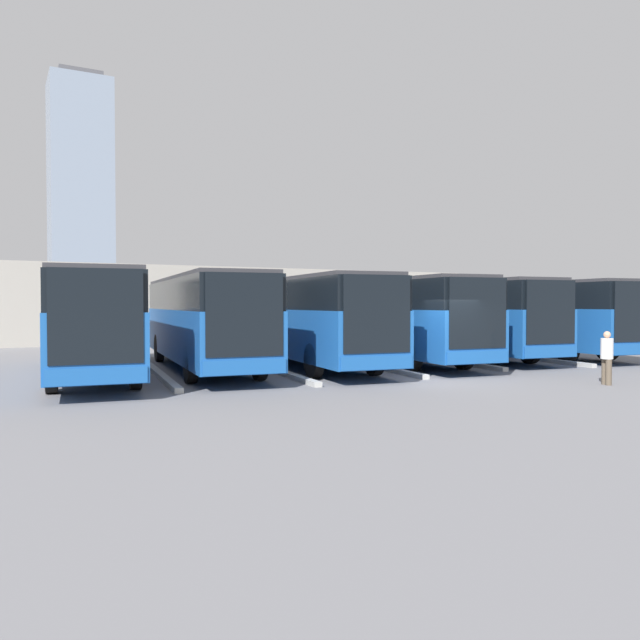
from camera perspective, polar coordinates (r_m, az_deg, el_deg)
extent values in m
plane|color=slate|center=(19.83, 11.23, -5.40)|extent=(600.00, 600.00, 0.00)
cube|color=#19519E|center=(30.57, 18.27, -0.58)|extent=(3.74, 12.50, 1.71)
cube|color=black|center=(30.55, 18.29, 2.01)|extent=(3.69, 12.31, 1.05)
cube|color=black|center=(26.10, 26.94, 0.69)|extent=(2.12, 0.27, 2.26)
cube|color=#19519E|center=(26.15, 26.91, -2.40)|extent=(2.30, 0.31, 0.40)
cube|color=#333338|center=(30.57, 18.30, 3.11)|extent=(3.59, 12.00, 0.12)
cylinder|color=black|center=(28.53, 24.80, -2.28)|extent=(0.42, 1.14, 1.12)
cylinder|color=black|center=(27.05, 21.67, -2.45)|extent=(0.42, 1.14, 1.12)
cylinder|color=black|center=(34.26, 15.56, -1.59)|extent=(0.42, 1.14, 1.12)
cylinder|color=black|center=(33.03, 12.61, -1.68)|extent=(0.42, 1.14, 1.12)
cube|color=#B2B2AD|center=(27.99, 18.22, -3.29)|extent=(1.07, 7.65, 0.15)
cube|color=#19519E|center=(28.39, 12.05, -0.69)|extent=(3.74, 12.50, 1.71)
cube|color=black|center=(28.37, 12.06, 2.10)|extent=(3.69, 12.31, 1.05)
cube|color=black|center=(23.47, 20.37, 0.69)|extent=(2.12, 0.27, 2.26)
cube|color=#19519E|center=(23.52, 20.34, -2.75)|extent=(2.30, 0.31, 0.40)
cube|color=#333338|center=(28.38, 12.07, 3.28)|extent=(3.59, 12.00, 0.12)
cylinder|color=black|center=(26.00, 18.64, -2.58)|extent=(0.42, 1.14, 1.12)
cylinder|color=black|center=(24.70, 14.85, -2.76)|extent=(0.42, 1.14, 1.12)
cylinder|color=black|center=(32.21, 9.89, -1.75)|extent=(0.42, 1.14, 1.12)
cylinder|color=black|center=(31.17, 6.55, -1.85)|extent=(0.42, 1.14, 1.12)
cube|color=#B2B2AD|center=(25.83, 11.37, -3.63)|extent=(1.07, 7.65, 0.15)
cube|color=#19519E|center=(25.67, 6.21, -0.89)|extent=(3.74, 12.50, 1.71)
cube|color=black|center=(25.65, 6.22, 2.19)|extent=(3.69, 12.31, 1.05)
cube|color=black|center=(20.38, 14.25, 0.63)|extent=(2.12, 0.27, 2.26)
cube|color=#19519E|center=(20.45, 14.23, -3.33)|extent=(2.30, 0.31, 0.40)
cube|color=#333338|center=(25.67, 6.22, 3.50)|extent=(3.59, 12.00, 0.12)
cylinder|color=black|center=(22.99, 12.97, -3.07)|extent=(0.42, 1.14, 1.12)
cylinder|color=black|center=(21.87, 8.36, -3.28)|extent=(0.42, 1.14, 1.12)
cylinder|color=black|center=(29.59, 4.62, -2.02)|extent=(0.42, 1.14, 1.12)
cylinder|color=black|center=(28.73, 0.80, -2.12)|extent=(0.42, 1.14, 1.12)
cube|color=#B2B2AD|center=(23.18, 4.80, -4.20)|extent=(1.07, 7.65, 0.15)
cube|color=#19519E|center=(23.71, -1.42, -1.08)|extent=(3.74, 12.50, 1.71)
cube|color=black|center=(23.69, -1.43, 2.26)|extent=(3.69, 12.31, 1.05)
cube|color=black|center=(18.01, 5.26, 0.56)|extent=(2.12, 0.27, 2.26)
cube|color=#19519E|center=(18.08, 5.26, -3.91)|extent=(2.30, 0.31, 0.40)
cube|color=#333338|center=(23.70, -1.43, 3.67)|extent=(3.59, 12.00, 0.12)
cylinder|color=black|center=(20.67, 4.97, -3.54)|extent=(0.42, 1.14, 1.12)
cylinder|color=black|center=(19.82, -0.56, -3.75)|extent=(0.42, 1.14, 1.12)
cylinder|color=black|center=(27.69, -2.04, -2.26)|extent=(0.42, 1.14, 1.12)
cylinder|color=black|center=(27.07, -6.29, -2.35)|extent=(0.42, 1.14, 1.12)
cube|color=#B2B2AD|center=(21.33, -3.87, -4.69)|extent=(1.07, 7.65, 0.15)
cube|color=#19519E|center=(22.84, -10.73, -1.20)|extent=(3.74, 12.50, 1.71)
cube|color=black|center=(22.82, -10.74, 2.26)|extent=(3.69, 12.31, 1.05)
cube|color=black|center=(16.80, -6.88, 0.49)|extent=(2.12, 0.27, 2.26)
cube|color=#19519E|center=(16.88, -6.86, -4.31)|extent=(2.30, 0.31, 0.40)
cube|color=#333338|center=(22.84, -10.75, 3.73)|extent=(3.59, 12.00, 0.12)
cylinder|color=black|center=(19.43, -5.56, -3.87)|extent=(0.42, 1.14, 1.12)
cylinder|color=black|center=(18.96, -11.76, -4.02)|extent=(0.42, 1.14, 1.12)
cylinder|color=black|center=(26.83, -9.98, -2.40)|extent=(0.42, 1.14, 1.12)
cylinder|color=black|center=(26.49, -14.50, -2.47)|extent=(0.42, 1.14, 1.12)
cube|color=#B2B2AD|center=(20.67, -14.33, -4.93)|extent=(1.07, 7.65, 0.15)
cube|color=#19519E|center=(21.70, -20.18, -1.41)|extent=(3.74, 12.50, 1.71)
cube|color=black|center=(21.68, -20.22, 2.24)|extent=(3.69, 12.31, 1.05)
cube|color=black|center=(15.51, -19.77, 0.33)|extent=(2.12, 0.27, 2.26)
cube|color=#19519E|center=(15.60, -19.72, -4.86)|extent=(2.30, 0.31, 0.40)
cube|color=#333338|center=(21.69, -20.23, 3.78)|extent=(3.59, 12.00, 0.12)
cylinder|color=black|center=(18.01, -16.54, -4.35)|extent=(0.42, 1.14, 1.12)
cylinder|color=black|center=(17.96, -23.32, -4.42)|extent=(0.42, 1.14, 1.12)
cylinder|color=black|center=(25.59, -17.96, -2.64)|extent=(0.42, 1.14, 1.12)
cylinder|color=black|center=(25.56, -22.72, -2.69)|extent=(0.42, 1.14, 1.12)
cylinder|color=brown|center=(20.18, 24.58, -4.31)|extent=(0.22, 0.22, 0.76)
cylinder|color=brown|center=(20.02, 24.89, -4.35)|extent=(0.22, 0.22, 0.76)
cylinder|color=silver|center=(20.04, 24.75, -2.39)|extent=(0.44, 0.44, 0.60)
sphere|color=tan|center=(20.02, 24.77, -1.23)|extent=(0.21, 0.21, 0.21)
cube|color=#A8A399|center=(45.51, -11.80, 1.44)|extent=(37.76, 13.27, 4.69)
cube|color=silver|center=(53.42, -14.18, 3.68)|extent=(37.76, 3.00, 0.24)
cylinder|color=slate|center=(58.87, -1.80, 1.36)|extent=(0.20, 0.20, 4.44)
cube|color=#7F8EA3|center=(236.26, -21.06, 10.51)|extent=(20.24, 20.24, 79.49)
cube|color=#4C4C51|center=(246.08, -21.16, 19.96)|extent=(14.17, 14.17, 2.40)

